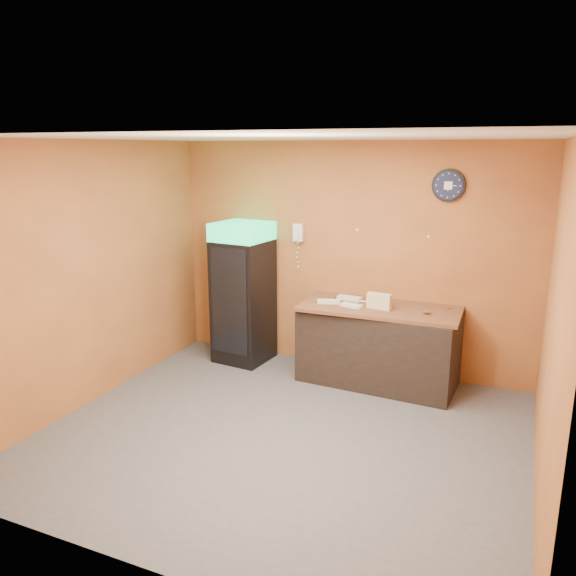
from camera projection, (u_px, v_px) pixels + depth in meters
The scene contains 15 objects.
floor at pixel (283, 435), 5.46m from camera, with size 4.50×4.50×0.00m, color #47474C.
back_wall at pixel (349, 258), 6.90m from camera, with size 4.50×0.02×2.80m, color #AE6A31.
left_wall at pixel (90, 274), 5.98m from camera, with size 0.02×4.00×2.80m, color #AE6A31.
right_wall at pixel (554, 326), 4.25m from camera, with size 0.02×4.00×2.80m, color #AE6A31.
ceiling at pixel (283, 137), 4.78m from camera, with size 4.50×4.00×0.02m, color white.
beverage_cooler at pixel (242, 295), 7.17m from camera, with size 0.69×0.70×1.81m.
prep_counter at pixel (378, 346), 6.58m from camera, with size 1.79×0.80×0.89m, color black.
wall_clock at pixel (449, 185), 6.21m from camera, with size 0.36×0.06×0.36m.
wall_phone at pixel (298, 233), 7.03m from camera, with size 0.12×0.11×0.22m.
butcher_paper at pixel (380, 308), 6.47m from camera, with size 1.82×0.84×0.04m, color brown.
sub_roll_stack at pixel (379, 301), 6.36m from camera, with size 0.29×0.13×0.18m.
wrapped_sandwich_left at pixel (329, 302), 6.60m from camera, with size 0.26×0.10×0.04m, color silver.
wrapped_sandwich_mid at pixel (352, 306), 6.44m from camera, with size 0.25×0.10×0.04m, color silver.
wrapped_sandwich_right at pixel (350, 298), 6.74m from camera, with size 0.29×0.11×0.04m, color silver.
kitchen_tool at pixel (372, 301), 6.59m from camera, with size 0.07×0.07×0.07m, color silver.
Camera 1 is at (2.00, -4.52, 2.72)m, focal length 35.00 mm.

